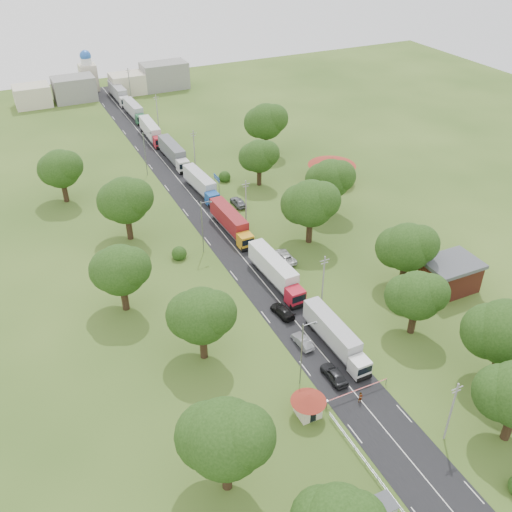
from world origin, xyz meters
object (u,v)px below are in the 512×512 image
boom_barrier (348,394)px  pedestrian_near (360,398)px  info_sign (217,180)px  car_lane_front (334,374)px  car_lane_mid (303,341)px  guard_booth (308,402)px  truck_0 (335,335)px

boom_barrier → pedestrian_near: size_ratio=5.80×
boom_barrier → info_sign: size_ratio=2.25×
car_lane_front → car_lane_mid: size_ratio=1.14×
car_lane_mid → pedestrian_near: pedestrian_near is taller
info_sign → pedestrian_near: 61.37m
boom_barrier → pedestrian_near: pedestrian_near is taller
guard_booth → info_sign: size_ratio=1.07×
boom_barrier → truck_0: size_ratio=0.65×
boom_barrier → info_sign: bearing=83.8°
boom_barrier → car_lane_mid: 11.27m
boom_barrier → guard_booth: (-5.84, -0.00, 1.27)m
boom_barrier → guard_booth: size_ratio=2.10×
truck_0 → pedestrian_near: (-2.50, -10.11, -1.30)m
car_lane_mid → guard_booth: bearing=60.9°
car_lane_front → boom_barrier: bearing=86.1°
boom_barrier → car_lane_mid: (-0.26, 11.26, -0.20)m
info_sign → truck_0: 51.08m
boom_barrier → car_lane_front: bearing=86.2°
boom_barrier → info_sign: (6.56, 60.00, 2.11)m
boom_barrier → pedestrian_near: (1.09, -1.09, -0.10)m
guard_booth → info_sign: (12.40, 60.00, 0.84)m
guard_booth → truck_0: bearing=43.7°
car_lane_mid → pedestrian_near: (1.35, -12.35, 0.11)m
truck_0 → car_lane_front: 6.39m
guard_booth → pedestrian_near: (6.93, -1.09, -1.37)m
car_lane_mid → truck_0: bearing=147.0°
info_sign → truck_0: size_ratio=0.29×
boom_barrier → car_lane_mid: size_ratio=2.21×
guard_booth → car_lane_front: guard_booth is taller
pedestrian_near → guard_booth: bearing=167.7°
guard_booth → car_lane_mid: bearing=63.6°
guard_booth → car_lane_mid: size_ratio=1.05×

